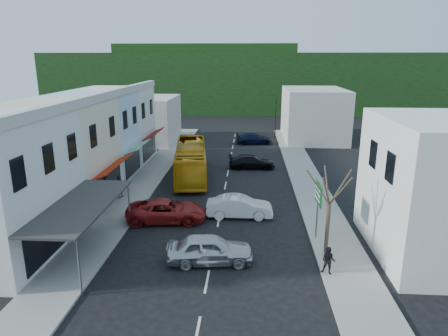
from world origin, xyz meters
TOP-DOWN VIEW (x-y plane):
  - ground at (0.00, 0.00)m, footprint 120.00×120.00m
  - sidewalk_left at (-7.50, 10.00)m, footprint 3.00×52.00m
  - sidewalk_right at (7.50, 10.00)m, footprint 3.00×52.00m
  - shopfront_row at (-12.49, 5.00)m, footprint 8.25×30.00m
  - distant_block_left at (-12.00, 27.00)m, footprint 8.00×10.00m
  - distant_block_right at (11.00, 30.00)m, footprint 8.00×12.00m
  - hillside at (-1.45, 65.09)m, footprint 80.00×26.00m
  - bus at (-3.49, 10.66)m, footprint 3.99×11.83m
  - car_silver at (-0.04, -5.99)m, footprint 4.57×2.25m
  - car_white at (1.45, 0.78)m, footprint 4.43×1.88m
  - car_red at (-3.64, -0.30)m, footprint 4.77×2.36m
  - car_black_near at (2.39, 13.95)m, footprint 4.60×2.09m
  - car_navy_far at (2.74, 26.25)m, footprint 4.68×2.33m
  - pedestrian_left at (-8.28, 3.92)m, footprint 0.57×0.70m
  - pedestrian_right at (6.30, -7.09)m, footprint 0.82×0.68m
  - direction_sign at (6.40, -2.60)m, footprint 0.30×1.74m
  - street_tree at (6.65, -4.65)m, footprint 2.59×2.59m
  - traffic_signal at (5.80, 30.75)m, footprint 0.92×1.28m

SIDE VIEW (x-z plane):
  - ground at x=0.00m, z-range 0.00..0.00m
  - sidewalk_left at x=-7.50m, z-range 0.00..0.15m
  - sidewalk_right at x=7.50m, z-range 0.00..0.15m
  - car_silver at x=-0.04m, z-range 0.00..1.40m
  - car_white at x=1.45m, z-range 0.00..1.40m
  - car_red at x=-3.64m, z-range 0.00..1.40m
  - car_black_near at x=2.39m, z-range 0.00..1.40m
  - car_navy_far at x=2.74m, z-range 0.00..1.40m
  - pedestrian_left at x=-8.28m, z-range 0.15..1.85m
  - pedestrian_right at x=6.30m, z-range 0.15..1.85m
  - bus at x=-3.49m, z-range 0.00..3.10m
  - direction_sign at x=6.40m, z-range 0.00..3.84m
  - traffic_signal at x=5.80m, z-range 0.00..5.48m
  - distant_block_left at x=-12.00m, z-range 0.00..6.00m
  - street_tree at x=6.65m, z-range 0.00..6.29m
  - distant_block_right at x=11.00m, z-range 0.00..7.00m
  - shopfront_row at x=-12.49m, z-range 0.00..8.00m
  - hillside at x=-1.45m, z-range -0.27..13.73m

